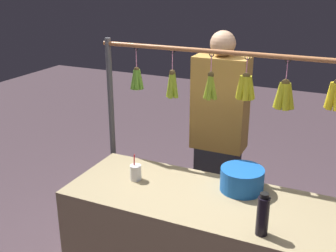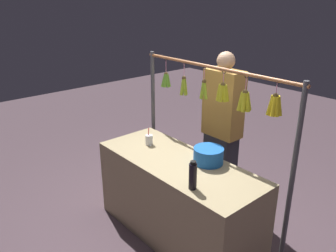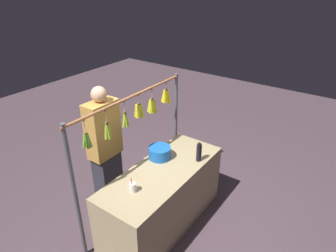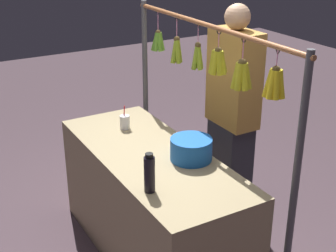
{
  "view_description": "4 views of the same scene",
  "coord_description": "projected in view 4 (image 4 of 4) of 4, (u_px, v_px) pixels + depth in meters",
  "views": [
    {
      "loc": [
        -0.78,
        2.18,
        2.14
      ],
      "look_at": [
        0.23,
        0.0,
        1.26
      ],
      "focal_mm": 44.58,
      "sensor_mm": 36.0,
      "label": 1
    },
    {
      "loc": [
        -2.14,
        1.98,
        2.31
      ],
      "look_at": [
        0.15,
        0.0,
        1.14
      ],
      "focal_mm": 36.88,
      "sensor_mm": 36.0,
      "label": 2
    },
    {
      "loc": [
        2.32,
        1.73,
        2.92
      ],
      "look_at": [
        -0.11,
        0.0,
        1.37
      ],
      "focal_mm": 31.9,
      "sensor_mm": 36.0,
      "label": 3
    },
    {
      "loc": [
        -2.64,
        1.39,
        2.31
      ],
      "look_at": [
        -0.23,
        0.0,
        1.12
      ],
      "focal_mm": 52.1,
      "sensor_mm": 36.0,
      "label": 4
    }
  ],
  "objects": [
    {
      "name": "market_counter",
      "position": [
        152.0,
        206.0,
        3.49
      ],
      "size": [
        1.73,
        0.69,
        0.83
      ],
      "primitive_type": "cube",
      "color": "tan",
      "rests_on": "ground"
    },
    {
      "name": "display_rack",
      "position": [
        211.0,
        90.0,
        3.32
      ],
      "size": [
        1.9,
        0.14,
        1.7
      ],
      "color": "#4C4C51",
      "rests_on": "ground"
    },
    {
      "name": "water_bottle",
      "position": [
        149.0,
        174.0,
        2.82
      ],
      "size": [
        0.07,
        0.07,
        0.25
      ],
      "color": "black",
      "rests_on": "market_counter"
    },
    {
      "name": "blue_bucket",
      "position": [
        191.0,
        149.0,
        3.22
      ],
      "size": [
        0.28,
        0.28,
        0.15
      ],
      "primitive_type": "cylinder",
      "color": "blue",
      "rests_on": "market_counter"
    },
    {
      "name": "drink_cup",
      "position": [
        125.0,
        122.0,
        3.7
      ],
      "size": [
        0.08,
        0.08,
        0.18
      ],
      "color": "silver",
      "rests_on": "market_counter"
    },
    {
      "name": "vendor_person",
      "position": [
        232.0,
        119.0,
        3.79
      ],
      "size": [
        0.42,
        0.23,
        1.76
      ],
      "color": "#2D2D38",
      "rests_on": "ground"
    }
  ]
}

